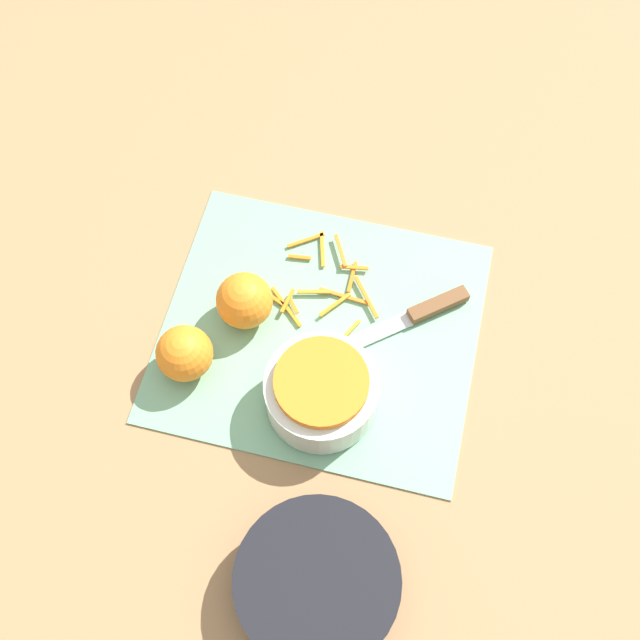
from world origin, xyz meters
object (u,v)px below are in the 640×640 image
at_px(bowl_dark, 317,582).
at_px(orange_right, 244,302).
at_px(bowl_speckled, 321,391).
at_px(knife, 420,313).
at_px(orange_left, 185,353).

height_order(bowl_dark, orange_right, orange_right).
xyz_separation_m(bowl_dark, orange_right, (0.18, -0.32, 0.02)).
relative_size(bowl_speckled, knife, 0.75).
height_order(bowl_speckled, bowl_dark, bowl_speckled).
distance_m(bowl_speckled, orange_right, 0.16).
relative_size(bowl_dark, orange_left, 2.55).
distance_m(bowl_dark, knife, 0.38).
xyz_separation_m(bowl_speckled, orange_right, (0.13, -0.10, 0.00)).
relative_size(knife, orange_left, 2.58).
distance_m(bowl_speckled, orange_left, 0.19).
bearing_deg(bowl_speckled, bowl_dark, 102.36).
xyz_separation_m(bowl_speckled, bowl_dark, (-0.05, 0.22, -0.01)).
height_order(bowl_dark, knife, bowl_dark).
relative_size(bowl_speckled, orange_right, 1.88).
height_order(bowl_dark, orange_left, orange_left).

